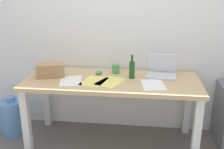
{
  "coord_description": "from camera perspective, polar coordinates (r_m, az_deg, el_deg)",
  "views": [
    {
      "loc": [
        0.3,
        -2.54,
        1.65
      ],
      "look_at": [
        0.0,
        0.0,
        0.77
      ],
      "focal_mm": 43.35,
      "sensor_mm": 36.0,
      "label": 1
    }
  ],
  "objects": [
    {
      "name": "ground_plane",
      "position": [
        3.05,
        0.0,
        -13.89
      ],
      "size": [
        8.0,
        8.0,
        0.0
      ],
      "primitive_type": "plane",
      "color": "slate"
    },
    {
      "name": "back_wall",
      "position": [
        2.99,
        0.94,
        12.19
      ],
      "size": [
        5.2,
        0.08,
        2.6
      ],
      "primitive_type": "cube",
      "color": "white",
      "rests_on": "ground"
    },
    {
      "name": "desk",
      "position": [
        2.76,
        0.0,
        -2.89
      ],
      "size": [
        1.76,
        0.7,
        0.72
      ],
      "color": "tan",
      "rests_on": "ground"
    },
    {
      "name": "laptop_right",
      "position": [
        2.85,
        10.41,
        0.67
      ],
      "size": [
        0.32,
        0.27,
        0.22
      ],
      "color": "silver",
      "rests_on": "desk"
    },
    {
      "name": "beer_bottle",
      "position": [
        2.74,
        4.23,
        1.13
      ],
      "size": [
        0.06,
        0.06,
        0.24
      ],
      "color": "#1E5123",
      "rests_on": "desk"
    },
    {
      "name": "computer_mouse",
      "position": [
        2.88,
        -2.83,
        0.47
      ],
      "size": [
        0.08,
        0.11,
        0.03
      ],
      "primitive_type": "ellipsoid",
      "rotation": [
        0.0,
        0.0,
        -0.25
      ],
      "color": "#4C9E56",
      "rests_on": "desk"
    },
    {
      "name": "cardboard_box",
      "position": [
        2.84,
        -12.85,
        0.86
      ],
      "size": [
        0.31,
        0.21,
        0.14
      ],
      "primitive_type": "cube",
      "rotation": [
        0.0,
        0.0,
        0.26
      ],
      "color": "tan",
      "rests_on": "desk"
    },
    {
      "name": "coffee_mug",
      "position": [
        2.89,
        0.8,
        1.22
      ],
      "size": [
        0.08,
        0.08,
        0.09
      ],
      "primitive_type": "cylinder",
      "color": "#4C9E56",
      "rests_on": "desk"
    },
    {
      "name": "paper_yellow_folder",
      "position": [
        2.67,
        -3.84,
        -1.43
      ],
      "size": [
        0.28,
        0.34,
        0.0
      ],
      "primitive_type": "cube",
      "rotation": [
        0.0,
        0.0,
        -0.25
      ],
      "color": "#F4E06B",
      "rests_on": "desk"
    },
    {
      "name": "paper_sheet_center",
      "position": [
        2.65,
        -0.31,
        -1.54
      ],
      "size": [
        0.32,
        0.36,
        0.0
      ],
      "primitive_type": "cube",
      "rotation": [
        0.0,
        0.0,
        -0.45
      ],
      "color": "#F4E06B",
      "rests_on": "desk"
    },
    {
      "name": "paper_sheet_front_right",
      "position": [
        2.6,
        8.65,
        -2.14
      ],
      "size": [
        0.25,
        0.32,
        0.0
      ],
      "primitive_type": "cube",
      "rotation": [
        0.0,
        0.0,
        0.15
      ],
      "color": "white",
      "rests_on": "desk"
    },
    {
      "name": "paper_sheet_front_left",
      "position": [
        2.71,
        -8.68,
        -1.31
      ],
      "size": [
        0.27,
        0.34,
        0.0
      ],
      "primitive_type": "cube",
      "rotation": [
        0.0,
        0.0,
        0.24
      ],
      "color": "white",
      "rests_on": "desk"
    },
    {
      "name": "water_cooler_jug",
      "position": [
        3.3,
        -20.18,
        -8.37
      ],
      "size": [
        0.28,
        0.28,
        0.44
      ],
      "color": "#598CC6",
      "rests_on": "ground"
    }
  ]
}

